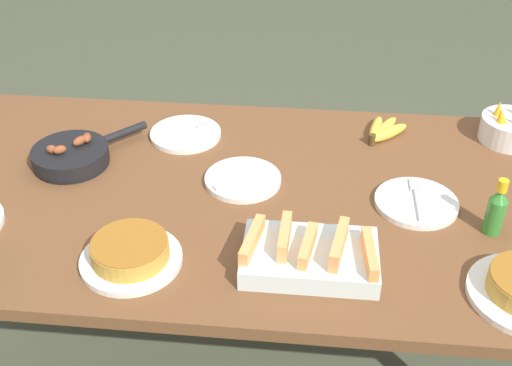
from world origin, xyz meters
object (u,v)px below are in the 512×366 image
Objects in this scene: skillet at (72,155)px; frittata_plate_side at (130,253)px; empty_plate_near_front at (416,203)px; melon_tray at (310,255)px; banana_bunch at (382,131)px; fruit_bowl_mango at (511,128)px; empty_plate_far_right at (186,134)px; empty_plate_far_left at (243,179)px; hot_sauce_bottle at (496,210)px.

frittata_plate_side is (0.28, -0.40, -0.00)m from skillet.
skillet is at bearing 173.79° from empty_plate_near_front.
melon_tray is 1.31× the size of frittata_plate_side.
frittata_plate_side is at bearing -101.71° from skillet.
banana_bunch is 0.54× the size of melon_tray.
frittata_plate_side is at bearing -133.56° from banana_bunch.
melon_tray is 0.78m from skillet.
fruit_bowl_mango is (0.31, 0.37, 0.03)m from empty_plate_near_front.
empty_plate_far_right is (0.02, 0.58, -0.02)m from frittata_plate_side.
empty_plate_near_front is at bearing -79.17° from banana_bunch.
empty_plate_far_left is 1.37× the size of hot_sauce_bottle.
fruit_bowl_mango is at bearing 47.23° from melon_tray.
frittata_plate_side is 0.88m from hot_sauce_bottle.
empty_plate_far_right is at bearing -173.73° from banana_bunch.
skillet reaches higher than frittata_plate_side.
hot_sauce_bottle reaches higher than skillet.
melon_tray is at bearing -59.16° from empty_plate_far_left.
melon_tray is 1.74× the size of fruit_bowl_mango.
banana_bunch is 0.78× the size of empty_plate_far_right.
fruit_bowl_mango is (0.99, 0.08, 0.03)m from empty_plate_far_right.
melon_tray reaches higher than skillet.
empty_plate_far_left is (-0.19, 0.33, -0.02)m from melon_tray.
skillet is 1.41× the size of empty_plate_far_left.
empty_plate_far_right is (0.29, 0.18, -0.02)m from skillet.
banana_bunch is at bearing 100.83° from empty_plate_near_front.
empty_plate_far_right is (-0.67, 0.29, -0.00)m from empty_plate_near_front.
skillet is (-0.90, -0.25, 0.01)m from banana_bunch.
melon_tray reaches higher than empty_plate_near_front.
melon_tray is at bearing -54.21° from empty_plate_far_right.
frittata_plate_side is at bearing -146.50° from fruit_bowl_mango.
melon_tray reaches higher than banana_bunch.
empty_plate_far_left is (-0.40, -0.29, -0.01)m from banana_bunch.
fruit_bowl_mango reaches higher than skillet.
empty_plate_near_front is at bearing 152.03° from hot_sauce_bottle.
skillet is at bearing 124.71° from frittata_plate_side.
melon_tray is 1.44× the size of empty_plate_far_right.
empty_plate_far_right is at bearing -175.44° from fruit_bowl_mango.
banana_bunch is 0.50m from empty_plate_far_left.
fruit_bowl_mango is at bearing 21.47° from empty_plate_far_left.
empty_plate_far_left is (0.22, 0.36, -0.02)m from frittata_plate_side.
empty_plate_far_left is (-0.47, 0.06, 0.00)m from empty_plate_near_front.
empty_plate_far_left is at bearing 172.58° from empty_plate_near_front.
hot_sauce_bottle is at bearing -27.97° from empty_plate_near_front.
empty_plate_far_right is (-0.60, -0.07, -0.01)m from banana_bunch.
empty_plate_far_right is at bearing 125.79° from melon_tray.
banana_bunch reaches higher than empty_plate_near_front.
melon_tray is 0.86m from fruit_bowl_mango.
skillet is 1.25× the size of frittata_plate_side.
hot_sauce_bottle is (0.24, -0.45, 0.05)m from banana_bunch.
skillet is at bearing 174.93° from empty_plate_far_left.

